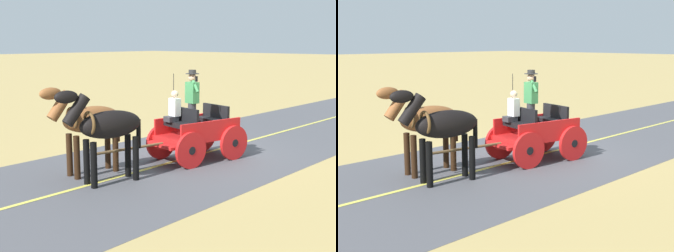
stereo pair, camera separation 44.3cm
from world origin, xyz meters
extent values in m
plane|color=tan|center=(0.00, 0.00, 0.00)|extent=(200.00, 200.00, 0.00)
cube|color=#4C4C51|center=(0.00, 0.00, 0.00)|extent=(5.88, 160.00, 0.01)
cube|color=#DBCC4C|center=(0.00, 0.00, 0.01)|extent=(0.12, 160.00, 0.00)
cube|color=red|center=(-0.28, 0.45, 0.66)|extent=(1.57, 2.38, 0.12)
cube|color=red|center=(-0.84, 0.55, 0.94)|extent=(0.43, 2.07, 0.44)
cube|color=red|center=(0.28, 0.34, 0.94)|extent=(0.43, 2.07, 0.44)
cube|color=red|center=(-0.06, 1.65, 0.56)|extent=(1.11, 0.43, 0.08)
cube|color=red|center=(-0.50, -0.74, 0.48)|extent=(0.74, 0.33, 0.06)
cube|color=black|center=(-0.17, 1.04, 1.04)|extent=(1.07, 0.54, 0.14)
cube|color=black|center=(-0.21, 0.86, 1.26)|extent=(1.02, 0.26, 0.44)
cube|color=black|center=(-0.37, -0.04, 1.04)|extent=(1.07, 0.54, 0.14)
cube|color=black|center=(-0.40, -0.22, 1.26)|extent=(1.02, 0.26, 0.44)
cylinder|color=red|center=(-0.78, 1.32, 0.48)|extent=(0.27, 0.96, 0.96)
cylinder|color=black|center=(-0.78, 1.32, 0.48)|extent=(0.16, 0.23, 0.21)
cylinder|color=red|center=(0.50, 1.09, 0.48)|extent=(0.27, 0.96, 0.96)
cylinder|color=black|center=(0.50, 1.09, 0.48)|extent=(0.16, 0.23, 0.21)
cylinder|color=red|center=(-1.06, -0.20, 0.48)|extent=(0.27, 0.96, 0.96)
cylinder|color=black|center=(-1.06, -0.20, 0.48)|extent=(0.16, 0.23, 0.21)
cylinder|color=red|center=(0.22, -0.43, 0.48)|extent=(0.27, 0.96, 0.96)
cylinder|color=black|center=(0.22, -0.43, 0.48)|extent=(0.16, 0.23, 0.21)
cylinder|color=brown|center=(0.11, 2.61, 0.61)|extent=(0.43, 1.98, 0.07)
cylinder|color=black|center=(0.12, 0.99, 1.74)|extent=(0.02, 0.02, 1.30)
cylinder|color=#2D2D33|center=(-0.37, 0.80, 1.17)|extent=(0.22, 0.22, 0.90)
cube|color=#387F47|center=(-0.37, 0.80, 1.90)|extent=(0.37, 0.28, 0.56)
sphere|color=tan|center=(-0.37, 0.80, 2.30)|extent=(0.22, 0.22, 0.22)
cylinder|color=black|center=(-0.37, 0.80, 2.40)|extent=(0.36, 0.36, 0.01)
cylinder|color=black|center=(-0.37, 0.80, 2.45)|extent=(0.20, 0.20, 0.10)
cylinder|color=#387F47|center=(-0.54, 0.87, 2.08)|extent=(0.27, 0.13, 0.32)
cube|color=black|center=(-0.60, 0.90, 2.28)|extent=(0.03, 0.07, 0.14)
cube|color=#2D2D33|center=(0.09, 1.11, 1.18)|extent=(0.33, 0.36, 0.14)
cube|color=silver|center=(0.07, 1.00, 1.49)|extent=(0.33, 0.25, 0.48)
sphere|color=beige|center=(0.07, 1.00, 1.84)|extent=(0.20, 0.20, 0.20)
ellipsoid|color=black|center=(-0.19, 3.48, 1.37)|extent=(0.87, 1.64, 0.64)
cylinder|color=black|center=(-0.26, 4.05, 0.53)|extent=(0.15, 0.15, 1.05)
cylinder|color=black|center=(0.10, 3.98, 0.53)|extent=(0.15, 0.15, 1.05)
cylinder|color=black|center=(-0.48, 2.98, 0.53)|extent=(0.15, 0.15, 1.05)
cylinder|color=black|center=(-0.13, 2.91, 0.53)|extent=(0.15, 0.15, 1.05)
cylinder|color=black|center=(-0.02, 4.30, 1.77)|extent=(0.39, 0.69, 0.73)
ellipsoid|color=black|center=(0.02, 4.52, 2.07)|extent=(0.33, 0.57, 0.28)
cube|color=black|center=(-0.03, 4.28, 1.81)|extent=(0.16, 0.50, 0.56)
cylinder|color=black|center=(-0.35, 2.75, 1.07)|extent=(0.11, 0.11, 0.70)
torus|color=brown|center=(-0.08, 4.01, 1.45)|extent=(0.55, 0.18, 0.55)
ellipsoid|color=brown|center=(0.70, 3.32, 1.37)|extent=(0.76, 1.62, 0.64)
cylinder|color=black|center=(0.59, 3.88, 0.53)|extent=(0.15, 0.15, 1.05)
cylinder|color=black|center=(0.95, 3.83, 0.53)|extent=(0.15, 0.15, 1.05)
cylinder|color=black|center=(0.45, 2.80, 0.53)|extent=(0.15, 0.15, 1.05)
cylinder|color=black|center=(0.81, 2.75, 0.53)|extent=(0.15, 0.15, 1.05)
cylinder|color=brown|center=(0.81, 4.15, 1.77)|extent=(0.34, 0.68, 0.73)
ellipsoid|color=brown|center=(0.84, 4.37, 2.07)|extent=(0.29, 0.56, 0.28)
cube|color=black|center=(0.81, 4.13, 1.81)|extent=(0.12, 0.51, 0.56)
cylinder|color=black|center=(0.60, 2.58, 1.07)|extent=(0.11, 0.11, 0.70)
torus|color=brown|center=(0.77, 3.86, 1.45)|extent=(0.55, 0.14, 0.55)
camera|label=1|loc=(-8.39, 10.42, 3.26)|focal=50.66mm
camera|label=2|loc=(-8.71, 10.11, 3.26)|focal=50.66mm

